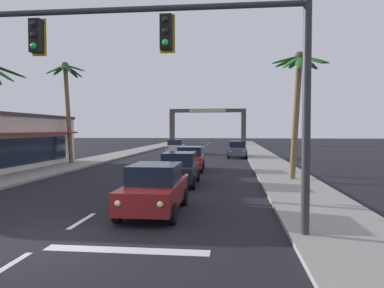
% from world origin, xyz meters
% --- Properties ---
extents(ground_plane, '(220.00, 220.00, 0.00)m').
position_xyz_m(ground_plane, '(0.00, 0.00, 0.00)').
color(ground_plane, black).
extents(sidewalk_right, '(3.20, 110.00, 0.14)m').
position_xyz_m(sidewalk_right, '(7.80, 20.00, 0.07)').
color(sidewalk_right, gray).
rests_on(sidewalk_right, ground).
extents(sidewalk_left, '(3.20, 110.00, 0.14)m').
position_xyz_m(sidewalk_left, '(-7.80, 20.00, 0.07)').
color(sidewalk_left, gray).
rests_on(sidewalk_left, ground).
extents(lane_markings, '(4.28, 89.93, 0.01)m').
position_xyz_m(lane_markings, '(0.42, 20.84, 0.00)').
color(lane_markings, silver).
rests_on(lane_markings, ground).
extents(traffic_signal_mast, '(11.13, 0.41, 6.74)m').
position_xyz_m(traffic_signal_mast, '(2.98, 0.77, 4.91)').
color(traffic_signal_mast, '#2D2D33').
rests_on(traffic_signal_mast, ground).
extents(sedan_lead_at_stop_bar, '(1.95, 4.45, 1.68)m').
position_xyz_m(sedan_lead_at_stop_bar, '(2.04, 3.34, 0.85)').
color(sedan_lead_at_stop_bar, maroon).
rests_on(sedan_lead_at_stop_bar, ground).
extents(sedan_third_in_queue, '(1.99, 4.47, 1.68)m').
position_xyz_m(sedan_third_in_queue, '(1.96, 9.82, 0.85)').
color(sedan_third_in_queue, black).
rests_on(sedan_third_in_queue, ground).
extents(sedan_fifth_in_queue, '(2.10, 4.51, 1.68)m').
position_xyz_m(sedan_fifth_in_queue, '(1.78, 16.30, 0.85)').
color(sedan_fifth_in_queue, red).
rests_on(sedan_fifth_in_queue, ground).
extents(sedan_oncoming_far, '(2.07, 4.50, 1.68)m').
position_xyz_m(sedan_oncoming_far, '(-1.97, 33.79, 0.85)').
color(sedan_oncoming_far, silver).
rests_on(sedan_oncoming_far, ground).
extents(sedan_parked_nearest_kerb, '(2.07, 4.50, 1.68)m').
position_xyz_m(sedan_parked_nearest_kerb, '(5.29, 28.58, 0.85)').
color(sedan_parked_nearest_kerb, '#4C515B').
rests_on(sedan_parked_nearest_kerb, ground).
extents(palm_left_third, '(3.07, 3.05, 8.37)m').
position_xyz_m(palm_left_third, '(-8.71, 19.60, 6.01)').
color(palm_left_third, brown).
rests_on(palm_left_third, ground).
extents(palm_right_second, '(3.23, 3.06, 7.16)m').
position_xyz_m(palm_right_second, '(8.28, 11.75, 5.23)').
color(palm_right_second, brown).
rests_on(palm_right_second, ground).
extents(town_gateway_arch, '(14.69, 0.90, 6.84)m').
position_xyz_m(town_gateway_arch, '(0.00, 61.27, 4.42)').
color(town_gateway_arch, '#423D38').
rests_on(town_gateway_arch, ground).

